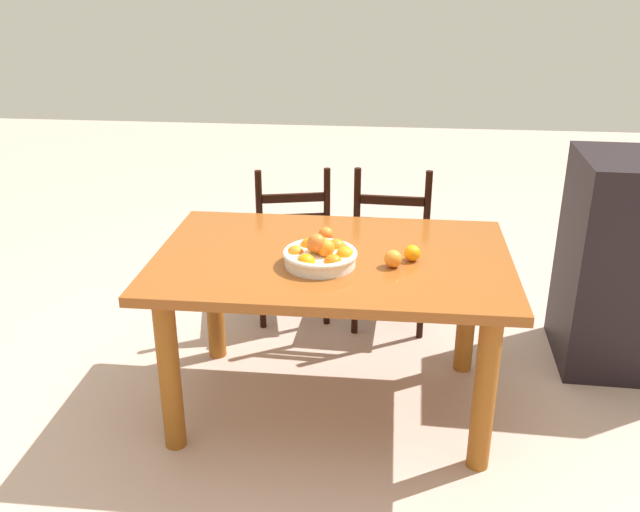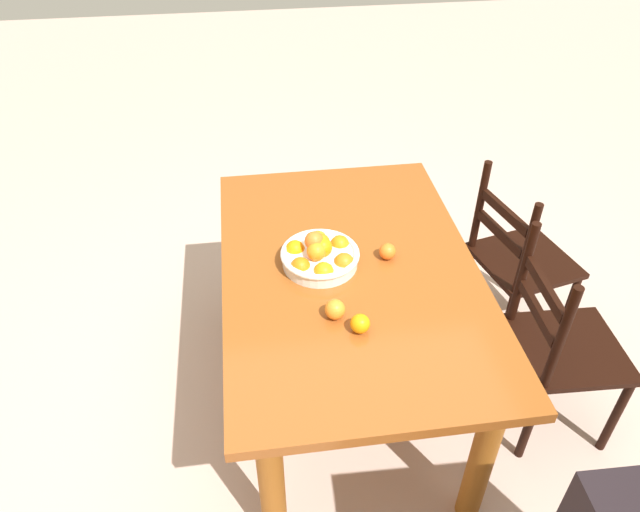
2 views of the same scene
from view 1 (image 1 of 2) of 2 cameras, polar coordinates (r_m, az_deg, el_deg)
ground_plane at (r=3.31m, az=0.94°, el=-11.95°), size 12.00×12.00×0.00m
dining_table at (r=3.00m, az=1.02°, el=-2.04°), size 1.51×0.99×0.75m
chair_near_window at (r=3.81m, az=5.85°, el=0.40°), size 0.43×0.43×0.94m
chair_by_cabinet at (r=3.91m, az=-2.32°, el=0.91°), size 0.50×0.50×0.91m
cabinet at (r=3.75m, az=24.79°, el=-0.59°), size 0.72×0.60×1.07m
fruit_bowl at (r=2.83m, az=0.03°, el=0.12°), size 0.31×0.31×0.14m
orange_loose_0 at (r=3.09m, az=0.50°, el=1.80°), size 0.07×0.07×0.07m
orange_loose_1 at (r=2.91m, az=7.56°, el=0.24°), size 0.07×0.07×0.07m
orange_loose_2 at (r=2.83m, az=6.01°, el=-0.22°), size 0.07×0.07×0.07m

